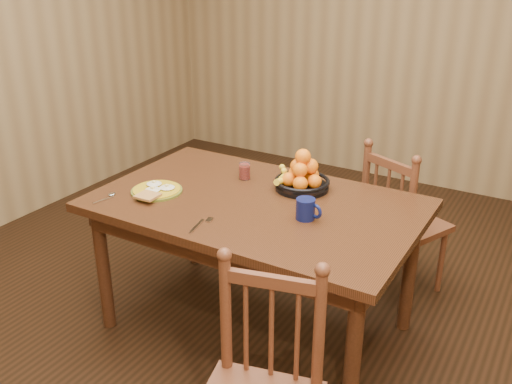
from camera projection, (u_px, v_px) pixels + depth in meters
The scene contains 9 objects.
room at pixel (256, 82), 2.60m from camera, with size 4.52×5.02×2.72m.
dining_table at pixel (256, 217), 2.87m from camera, with size 1.60×1.00×0.75m.
chair_far at pixel (400, 223), 3.30m from camera, with size 0.54×0.53×0.91m.
breakfast_plate at pixel (156, 190), 2.93m from camera, with size 0.26×0.29×0.04m.
fork at pixel (201, 224), 2.60m from camera, with size 0.05×0.18×0.00m.
spoon at pixel (109, 196), 2.89m from camera, with size 0.05×0.16×0.01m.
coffee_mug at pixel (306, 209), 2.63m from camera, with size 0.13×0.09×0.10m.
juice_glass at pixel (245, 172), 3.09m from camera, with size 0.06×0.06×0.09m.
fruit_bowl at pixel (302, 177), 2.96m from camera, with size 0.32×0.29×0.22m.
Camera 1 is at (1.31, -2.23, 1.92)m, focal length 40.00 mm.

